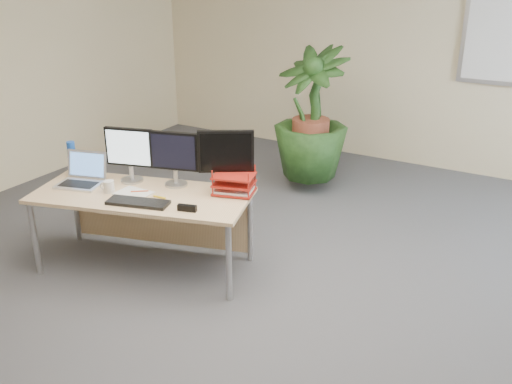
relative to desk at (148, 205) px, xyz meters
The scene contains 16 objects.
floor 1.26m from the desk, 22.19° to the right, with size 8.00×8.00×0.00m, color #404045.
back_wall 3.81m from the desk, 73.46° to the left, with size 7.00×0.04×2.70m, color beige.
desk is the anchor object (origin of this frame).
floor_plant 2.22m from the desk, 78.42° to the left, with size 0.84×0.84×1.50m, color #163412.
monitor_left 0.46m from the desk, 159.96° to the left, with size 0.40×0.19×0.45m.
monitor_right 0.46m from the desk, 50.68° to the left, with size 0.40×0.18×0.45m.
monitor_dark 0.77m from the desk, 29.69° to the left, with size 0.39×0.26×0.49m.
laptop 0.59m from the desk, 163.60° to the right, with size 0.42×0.39×0.25m.
keyboard 0.33m from the desk, 61.64° to the right, with size 0.47×0.16×0.03m, color black.
coffee_mug 0.34m from the desk, 138.28° to the right, with size 0.12×0.08×0.09m.
spiral_notebook 0.19m from the desk, 98.67° to the right, with size 0.27×0.20×0.01m, color silver.
orange_pen 0.18m from the desk, 84.75° to the right, with size 0.01×0.01×0.14m, color #D44217.
yellow_highlighter 0.27m from the desk, 23.45° to the right, with size 0.01×0.01×0.11m, color yellow.
water_bottle 0.82m from the desk, behind, with size 0.07×0.07×0.29m.
letter_tray 0.74m from the desk, 23.25° to the left, with size 0.37×0.32×0.15m.
stapler 0.59m from the desk, 18.57° to the right, with size 0.14×0.04×0.05m, color black.
Camera 1 is at (1.82, -2.80, 2.37)m, focal length 40.00 mm.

